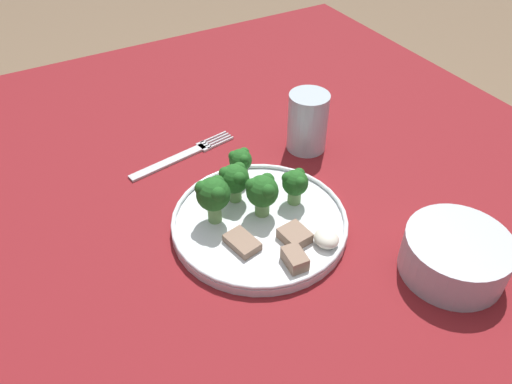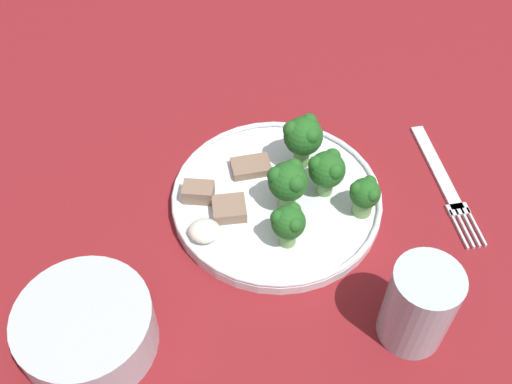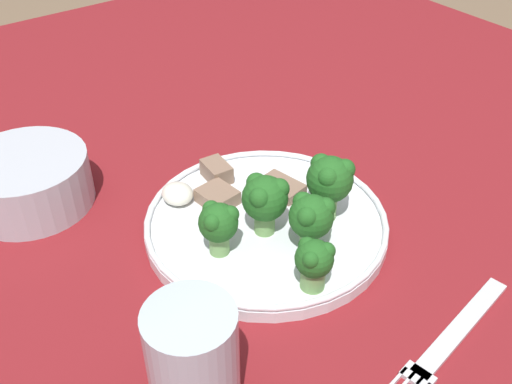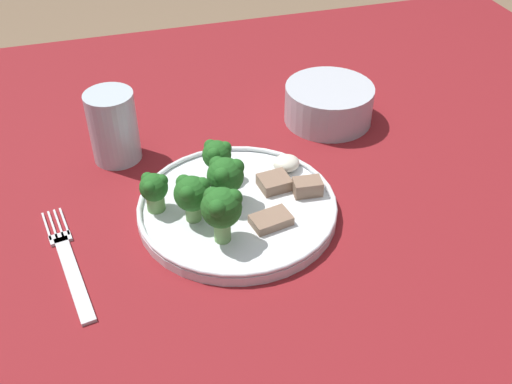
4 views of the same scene
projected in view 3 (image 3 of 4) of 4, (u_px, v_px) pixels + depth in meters
name	position (u px, v px, depth m)	size (l,w,h in m)	color
table	(279.00, 257.00, 0.67)	(1.30, 1.18, 0.73)	maroon
dinner_plate	(266.00, 223.00, 0.58)	(0.23, 0.23, 0.02)	white
fork	(446.00, 344.00, 0.47)	(0.05, 0.18, 0.00)	silver
cream_bowl	(28.00, 182.00, 0.60)	(0.13, 0.13, 0.05)	#B7BCC6
drinking_glass	(194.00, 368.00, 0.40)	(0.06, 0.06, 0.10)	#B2C1CC
broccoli_floret_near_rim_left	(314.00, 261.00, 0.49)	(0.03, 0.03, 0.05)	#709E56
broccoli_floret_center_left	(265.00, 199.00, 0.54)	(0.04, 0.04, 0.06)	#709E56
broccoli_floret_back_left	(311.00, 217.00, 0.52)	(0.04, 0.04, 0.06)	#709E56
broccoli_floret_front_left	(330.00, 180.00, 0.55)	(0.05, 0.04, 0.07)	#709E56
broccoli_floret_center_back	(218.00, 223.00, 0.52)	(0.04, 0.04, 0.05)	#709E56
meat_slice_front_slice	(284.00, 189.00, 0.61)	(0.05, 0.04, 0.01)	#846651
meat_slice_middle_slice	(217.00, 171.00, 0.62)	(0.04, 0.03, 0.02)	#846651
meat_slice_rear_slice	(217.00, 197.00, 0.59)	(0.04, 0.04, 0.01)	#846651
sauce_dollop	(177.00, 194.00, 0.59)	(0.03, 0.03, 0.02)	silver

